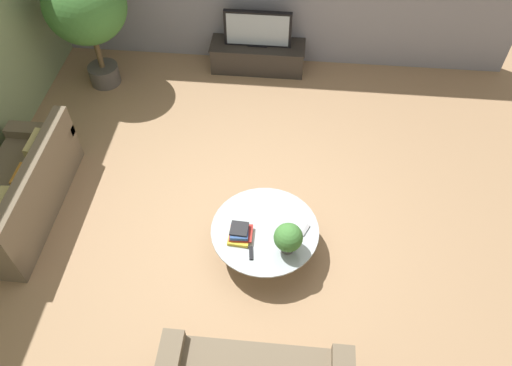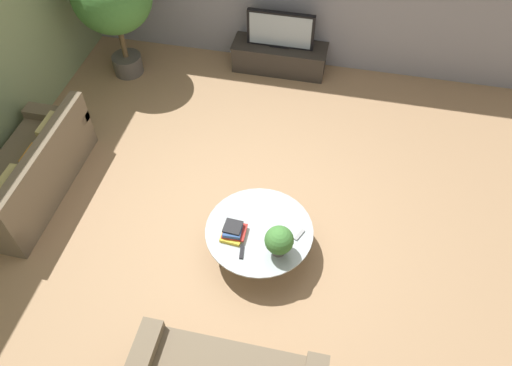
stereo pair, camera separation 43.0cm
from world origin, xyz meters
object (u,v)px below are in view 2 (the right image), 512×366
Objects in this scene: television at (281,30)px; potted_plant_tabletop at (279,241)px; couch_by_wall at (31,174)px; coffee_table at (259,236)px; media_console at (279,57)px.

potted_plant_tabletop is (0.65, -3.59, -0.10)m from television.
potted_plant_tabletop is (3.15, -0.52, 0.31)m from couch_by_wall.
television is at bearing 100.19° from potted_plant_tabletop.
potted_plant_tabletop is at bearing 80.56° from couch_by_wall.
television is at bearing 96.64° from coffee_table.
television is at bearing 140.73° from couch_by_wall.
media_console is at bearing 90.00° from television.
television is 3.99m from couch_by_wall.
couch_by_wall is (-2.51, -3.07, -0.41)m from television.
couch_by_wall is at bearing 174.32° from coffee_table.
television is 0.51× the size of couch_by_wall.
coffee_table is 0.61× the size of couch_by_wall.
coffee_table is at bearing -83.37° from media_console.
coffee_table is 0.48m from potted_plant_tabletop.
television reaches higher than coffee_table.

